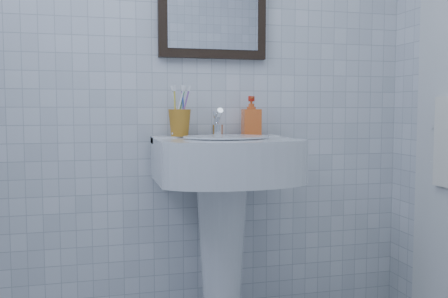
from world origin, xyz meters
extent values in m
cube|color=silver|center=(0.00, 1.20, 1.25)|extent=(2.20, 0.02, 2.50)
cone|color=silver|center=(0.14, 1.01, 0.36)|extent=(0.23, 0.23, 0.73)
cube|color=silver|center=(0.14, 0.96, 0.79)|extent=(0.58, 0.42, 0.18)
cube|color=silver|center=(0.14, 1.12, 0.87)|extent=(0.58, 0.10, 0.03)
cylinder|color=white|center=(0.14, 0.93, 0.89)|extent=(0.36, 0.36, 0.01)
cylinder|color=white|center=(0.14, 1.10, 0.91)|extent=(0.05, 0.05, 0.05)
cylinder|color=white|center=(0.14, 1.08, 0.97)|extent=(0.03, 0.10, 0.08)
cylinder|color=white|center=(0.14, 1.12, 0.95)|extent=(0.03, 0.05, 0.09)
imported|color=red|center=(0.30, 1.11, 0.98)|extent=(0.09, 0.09, 0.18)
camera|label=1|loc=(-0.38, -1.08, 1.00)|focal=40.00mm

